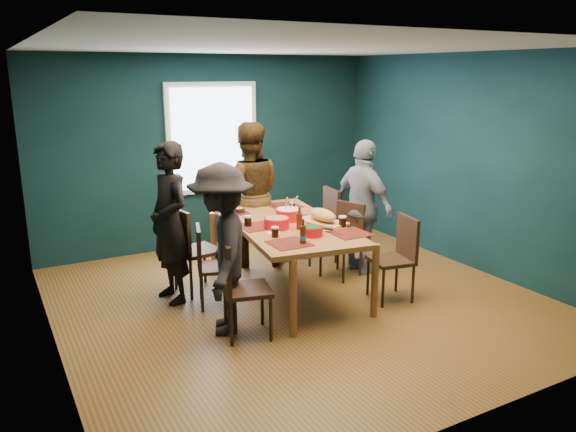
% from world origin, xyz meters
% --- Properties ---
extents(room, '(5.01, 5.01, 2.71)m').
position_xyz_m(room, '(0.00, 0.27, 1.37)').
color(room, '#925D2A').
rests_on(room, ground).
extents(dining_table, '(1.41, 2.33, 0.83)m').
position_xyz_m(dining_table, '(-0.01, 0.28, 0.75)').
color(dining_table, '#9F632F').
rests_on(dining_table, floor).
extents(chair_left_far, '(0.51, 0.51, 1.00)m').
position_xyz_m(chair_left_far, '(-0.96, 0.80, 0.58)').
color(chair_left_far, black).
rests_on(chair_left_far, floor).
extents(chair_left_mid, '(0.50, 0.50, 0.88)m').
position_xyz_m(chair_left_mid, '(-0.91, 0.36, 0.51)').
color(chair_left_mid, black).
rests_on(chair_left_mid, floor).
extents(chair_left_near, '(0.52, 0.52, 0.96)m').
position_xyz_m(chair_left_near, '(-0.94, -0.47, 0.56)').
color(chair_left_near, black).
rests_on(chair_left_near, floor).
extents(chair_right_far, '(0.49, 0.49, 0.97)m').
position_xyz_m(chair_right_far, '(0.98, 1.05, 0.56)').
color(chair_right_far, black).
rests_on(chair_right_far, floor).
extents(chair_right_mid, '(0.52, 0.52, 0.91)m').
position_xyz_m(chair_right_mid, '(0.91, 0.44, 0.53)').
color(chair_right_mid, black).
rests_on(chair_right_mid, floor).
extents(chair_right_near, '(0.49, 0.49, 0.94)m').
position_xyz_m(chair_right_near, '(0.99, -0.47, 0.54)').
color(chair_right_near, black).
rests_on(chair_right_near, floor).
extents(person_far_left, '(0.50, 0.69, 1.76)m').
position_xyz_m(person_far_left, '(-1.21, 0.71, 0.88)').
color(person_far_left, black).
rests_on(person_far_left, floor).
extents(person_back, '(1.09, 0.97, 1.86)m').
position_xyz_m(person_back, '(0.06, 1.41, 0.93)').
color(person_back, black).
rests_on(person_back, floor).
extents(person_right, '(0.51, 1.02, 1.67)m').
position_xyz_m(person_right, '(1.17, 0.44, 0.83)').
color(person_right, silver).
rests_on(person_right, floor).
extents(person_near_left, '(0.99, 1.22, 1.65)m').
position_xyz_m(person_near_left, '(-1.01, -0.27, 0.83)').
color(person_near_left, black).
rests_on(person_near_left, floor).
extents(bowl_salad, '(0.28, 0.28, 0.12)m').
position_xyz_m(bowl_salad, '(-0.21, 0.13, 0.89)').
color(bowl_salad, red).
rests_on(bowl_salad, dining_table).
extents(bowl_dumpling, '(0.30, 0.30, 0.28)m').
position_xyz_m(bowl_dumpling, '(0.07, 0.38, 0.90)').
color(bowl_dumpling, red).
rests_on(bowl_dumpling, dining_table).
extents(bowl_herbs, '(0.23, 0.23, 0.10)m').
position_xyz_m(bowl_herbs, '(-0.03, -0.30, 0.88)').
color(bowl_herbs, red).
rests_on(bowl_herbs, dining_table).
extents(cutting_board, '(0.43, 0.72, 0.15)m').
position_xyz_m(cutting_board, '(0.34, 0.08, 0.90)').
color(cutting_board, '#DEBF77').
rests_on(cutting_board, dining_table).
extents(small_bowl, '(0.14, 0.14, 0.06)m').
position_xyz_m(small_bowl, '(-0.29, 0.94, 0.86)').
color(small_bowl, black).
rests_on(small_bowl, dining_table).
extents(beer_bottle_a, '(0.07, 0.07, 0.25)m').
position_xyz_m(beer_bottle_a, '(-0.25, -0.49, 0.92)').
color(beer_bottle_a, '#441D0C').
rests_on(beer_bottle_a, dining_table).
extents(beer_bottle_b, '(0.06, 0.06, 0.24)m').
position_xyz_m(beer_bottle_b, '(-0.02, -0.03, 0.93)').
color(beer_bottle_b, '#441D0C').
rests_on(beer_bottle_b, dining_table).
extents(cola_glass_a, '(0.08, 0.08, 0.11)m').
position_xyz_m(cola_glass_a, '(-0.38, -0.17, 0.89)').
color(cola_glass_a, black).
rests_on(cola_glass_a, dining_table).
extents(cola_glass_b, '(0.08, 0.08, 0.12)m').
position_xyz_m(cola_glass_b, '(0.44, -0.17, 0.90)').
color(cola_glass_b, black).
rests_on(cola_glass_b, dining_table).
extents(cola_glass_c, '(0.07, 0.07, 0.09)m').
position_xyz_m(cola_glass_c, '(0.35, 0.78, 0.88)').
color(cola_glass_c, black).
rests_on(cola_glass_c, dining_table).
extents(cola_glass_d, '(0.08, 0.08, 0.12)m').
position_xyz_m(cola_glass_d, '(-0.45, 0.34, 0.90)').
color(cola_glass_d, black).
rests_on(cola_glass_d, dining_table).
extents(napkin_a, '(0.15, 0.15, 0.00)m').
position_xyz_m(napkin_a, '(0.31, 0.30, 0.83)').
color(napkin_a, '#FA8669').
rests_on(napkin_a, dining_table).
extents(napkin_b, '(0.16, 0.16, 0.00)m').
position_xyz_m(napkin_b, '(-0.32, -0.01, 0.83)').
color(napkin_b, '#FA8669').
rests_on(napkin_b, dining_table).
extents(napkin_c, '(0.19, 0.19, 0.00)m').
position_xyz_m(napkin_c, '(0.38, -0.44, 0.83)').
color(napkin_c, '#FA8669').
rests_on(napkin_c, dining_table).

